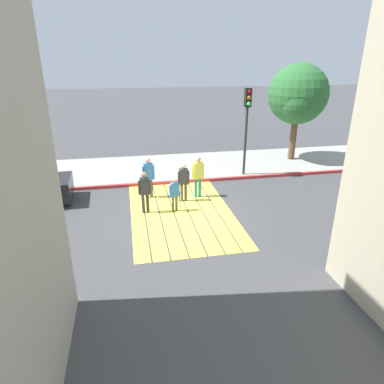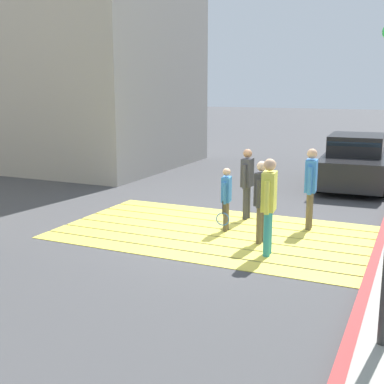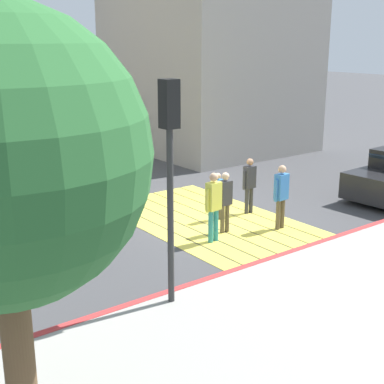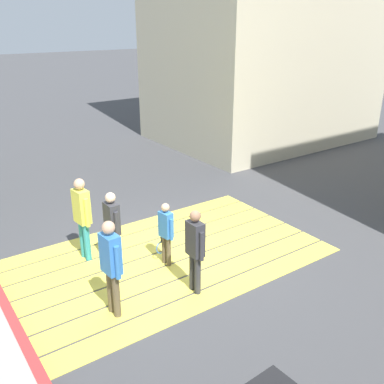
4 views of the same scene
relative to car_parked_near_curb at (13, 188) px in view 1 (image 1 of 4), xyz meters
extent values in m
plane|color=#424244|center=(2.00, 6.40, -0.73)|extent=(120.00, 120.00, 0.00)
cube|color=#EAD64C|center=(2.00, 4.75, -0.73)|extent=(6.40, 0.50, 0.01)
cube|color=#EAD64C|center=(2.00, 5.30, -0.73)|extent=(6.40, 0.50, 0.01)
cube|color=#EAD64C|center=(2.00, 5.85, -0.73)|extent=(6.40, 0.50, 0.01)
cube|color=#EAD64C|center=(2.00, 6.40, -0.73)|extent=(6.40, 0.50, 0.01)
cube|color=#EAD64C|center=(2.00, 6.95, -0.73)|extent=(6.40, 0.50, 0.01)
cube|color=#EAD64C|center=(2.00, 7.50, -0.73)|extent=(6.40, 0.50, 0.01)
cube|color=#EAD64C|center=(2.00, 8.05, -0.73)|extent=(6.40, 0.50, 0.01)
cube|color=#9E9B93|center=(-3.60, 6.40, -0.67)|extent=(4.80, 40.00, 0.12)
cube|color=#BC3333|center=(-1.25, 6.40, -0.67)|extent=(0.16, 40.00, 0.13)
cube|color=black|center=(0.00, 0.03, -0.14)|extent=(2.01, 4.38, 0.80)
cube|color=black|center=(0.01, -0.12, 0.54)|extent=(1.63, 2.14, 0.60)
cube|color=#1E2833|center=(-0.04, 0.80, 0.48)|extent=(1.49, 0.40, 0.49)
cylinder|color=black|center=(0.81, 1.40, -0.40)|extent=(0.25, 0.67, 0.66)
cylinder|color=black|center=(-0.95, 1.32, -0.40)|extent=(0.25, 0.67, 0.66)
cylinder|color=#2D2D2D|center=(-1.60, 10.15, 0.97)|extent=(0.12, 0.12, 3.40)
cube|color=black|center=(-1.60, 10.15, 3.09)|extent=(0.28, 0.28, 0.84)
sphere|color=maroon|center=(-1.44, 10.15, 3.37)|extent=(0.18, 0.18, 0.18)
sphere|color=#956310|center=(-1.44, 10.15, 3.10)|extent=(0.18, 0.18, 0.18)
sphere|color=#35FF59|center=(-1.44, 10.15, 2.83)|extent=(0.18, 0.18, 0.18)
cylinder|color=brown|center=(-3.70, 13.74, 0.57)|extent=(0.36, 0.36, 2.60)
sphere|color=#2D6B33|center=(-3.70, 13.74, 2.99)|extent=(3.20, 3.20, 3.20)
sphere|color=#2D6B33|center=(-3.10, 13.44, 2.59)|extent=(1.92, 1.92, 1.92)
cylinder|color=brown|center=(0.24, 5.42, -0.32)|extent=(0.12, 0.12, 0.82)
cylinder|color=brown|center=(0.25, 5.24, -0.32)|extent=(0.12, 0.12, 0.82)
cube|color=#3372BF|center=(0.25, 5.33, 0.43)|extent=(0.25, 0.38, 0.68)
sphere|color=tan|center=(0.25, 5.33, 0.90)|extent=(0.21, 0.21, 0.21)
cylinder|color=#3372BF|center=(0.23, 5.54, 0.36)|extent=(0.09, 0.09, 0.58)
cylinder|color=#3372BF|center=(0.26, 5.12, 0.36)|extent=(0.09, 0.09, 0.58)
cylinder|color=teal|center=(0.56, 7.44, -0.32)|extent=(0.13, 0.13, 0.84)
cylinder|color=teal|center=(0.58, 7.26, -0.32)|extent=(0.13, 0.13, 0.84)
cube|color=#D8D84C|center=(0.57, 7.35, 0.45)|extent=(0.27, 0.39, 0.70)
sphere|color=tan|center=(0.57, 7.35, 0.93)|extent=(0.22, 0.22, 0.22)
cylinder|color=#D8D84C|center=(0.55, 7.56, 0.38)|extent=(0.09, 0.09, 0.59)
cylinder|color=#D8D84C|center=(0.60, 7.14, 0.38)|extent=(0.09, 0.09, 0.59)
cylinder|color=brown|center=(0.91, 6.77, -0.35)|extent=(0.11, 0.11, 0.76)
cylinder|color=brown|center=(0.91, 6.60, -0.35)|extent=(0.11, 0.11, 0.76)
cube|color=#333338|center=(0.91, 6.69, 0.35)|extent=(0.21, 0.34, 0.64)
sphere|color=beige|center=(0.91, 6.69, 0.79)|extent=(0.20, 0.20, 0.20)
cylinder|color=#333338|center=(0.91, 6.89, 0.28)|extent=(0.08, 0.08, 0.54)
cylinder|color=#333338|center=(0.92, 6.49, 0.28)|extent=(0.08, 0.08, 0.54)
cylinder|color=#333338|center=(1.74, 5.16, -0.35)|extent=(0.12, 0.12, 0.77)
cylinder|color=#333338|center=(1.73, 4.99, -0.35)|extent=(0.12, 0.12, 0.77)
cube|color=#333338|center=(1.74, 5.07, 0.35)|extent=(0.21, 0.34, 0.64)
sphere|color=#9E7051|center=(1.74, 5.07, 0.79)|extent=(0.20, 0.20, 0.20)
cylinder|color=#333338|center=(1.74, 5.27, 0.29)|extent=(0.08, 0.08, 0.54)
cylinder|color=#333338|center=(1.73, 4.88, 0.29)|extent=(0.08, 0.08, 0.54)
cylinder|color=brown|center=(1.81, 6.25, -0.42)|extent=(0.10, 0.10, 0.63)
cylinder|color=brown|center=(1.83, 6.11, -0.42)|extent=(0.10, 0.10, 0.63)
cube|color=#3372BF|center=(1.82, 6.18, 0.17)|extent=(0.21, 0.30, 0.53)
sphere|color=tan|center=(1.82, 6.18, 0.53)|extent=(0.16, 0.16, 0.16)
cylinder|color=#3372BF|center=(1.79, 6.35, 0.11)|extent=(0.07, 0.07, 0.45)
cylinder|color=#3372BF|center=(1.84, 6.01, 0.11)|extent=(0.07, 0.07, 0.45)
cylinder|color=black|center=(1.82, 6.37, -0.19)|extent=(0.03, 0.03, 0.28)
torus|color=blue|center=(1.82, 6.37, -0.43)|extent=(0.28, 0.07, 0.28)
camera|label=1|loc=(13.49, 4.56, 4.75)|focal=31.37mm
camera|label=2|loc=(-1.83, 15.91, 2.29)|focal=47.51mm
camera|label=3|loc=(-9.29, 15.47, 4.16)|focal=50.93mm
camera|label=4|loc=(-2.21, -0.42, 3.94)|focal=40.74mm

